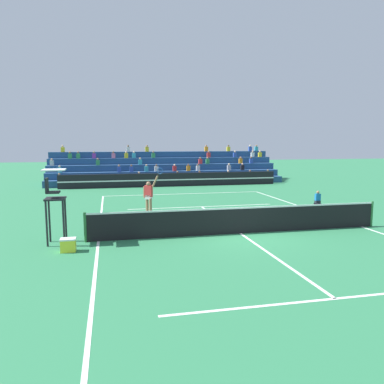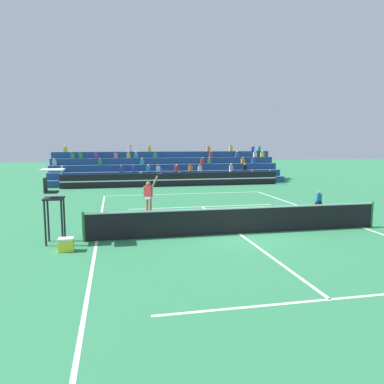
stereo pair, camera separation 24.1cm
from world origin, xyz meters
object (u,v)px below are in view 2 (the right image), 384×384
at_px(umpire_chair, 53,196).
at_px(tennis_ball, 200,225).
at_px(equipment_cooler, 66,244).
at_px(tennis_player, 149,196).
at_px(ball_kid_courtside, 319,200).

xyz_separation_m(umpire_chair, tennis_ball, (5.77, 1.75, -1.68)).
bearing_deg(equipment_cooler, tennis_ball, 28.69).
bearing_deg(tennis_ball, tennis_player, 127.26).
bearing_deg(tennis_ball, equipment_cooler, -151.31).
bearing_deg(ball_kid_courtside, tennis_ball, -154.61).
xyz_separation_m(ball_kid_courtside, equipment_cooler, (-13.11, -6.60, -0.10)).
height_order(umpire_chair, tennis_player, umpire_chair).
bearing_deg(tennis_player, umpire_chair, -131.11).
relative_size(ball_kid_courtside, tennis_player, 0.34).
distance_m(umpire_chair, tennis_player, 5.82).
relative_size(tennis_ball, equipment_cooler, 0.14).
distance_m(ball_kid_courtside, tennis_ball, 8.71).
distance_m(umpire_chair, tennis_ball, 6.26).
bearing_deg(tennis_ball, ball_kid_courtside, 25.39).
height_order(ball_kid_courtside, equipment_cooler, ball_kid_courtside).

